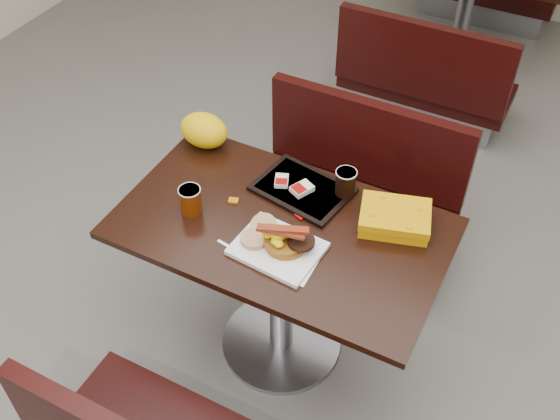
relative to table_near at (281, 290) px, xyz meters
The scene contains 23 objects.
floor 0.38m from the table_near, ahead, with size 6.00×7.00×0.01m, color slate.
table_near is the anchor object (origin of this frame).
bench_near_n 0.70m from the table_near, 90.00° to the left, with size 1.00×0.46×0.72m, color black, non-canonical shape.
table_far 2.60m from the table_near, 90.00° to the left, with size 1.20×0.70×0.75m, color black, non-canonical shape.
bench_far_s 1.90m from the table_near, 90.00° to the left, with size 1.00×0.46×0.72m, color black, non-canonical shape.
platter 0.40m from the table_near, 69.48° to the right, with size 0.30×0.23×0.02m, color white.
pancake_stack 0.42m from the table_near, 55.29° to the right, with size 0.15×0.15×0.03m, color #914818.
sausage_patty 0.45m from the table_near, 35.26° to the right, with size 0.10×0.10×0.01m, color black.
scrambled_eggs 0.46m from the table_near, 69.33° to the right, with size 0.10×0.08×0.05m, color #FFE605.
bacon_strips 0.50m from the table_near, 64.26° to the right, with size 0.17×0.07×0.01m, color #4B0D05, non-canonical shape.
muffin_bottom 0.43m from the table_near, 108.79° to the right, with size 0.10×0.10×0.02m, color tan.
muffin_top 0.42m from the table_near, 120.36° to the right, with size 0.09×0.09×0.02m, color tan.
coffee_cup_near 0.55m from the table_near, 165.32° to the right, with size 0.08×0.08×0.11m, color #852A04.
fork 0.44m from the table_near, 124.96° to the right, with size 0.12×0.02×0.00m, color white, non-canonical shape.
knife 0.44m from the table_near, 34.52° to the right, with size 0.19×0.02×0.00m, color white.
condiment_syrup 0.44m from the table_near, behind, with size 0.04×0.03×0.01m, color #B06207.
condiment_ketchup 0.39m from the table_near, 60.03° to the left, with size 0.04×0.03×0.01m, color #8C0504.
tray 0.43m from the table_near, 93.93° to the left, with size 0.35×0.25×0.02m, color black.
hashbrown_sleeve_left 0.45m from the table_near, 117.30° to the left, with size 0.05×0.07×0.02m, color silver.
hashbrown_sleeve_right 0.44m from the table_near, 92.69° to the left, with size 0.06×0.08×0.02m, color silver.
coffee_cup_far 0.53m from the table_near, 60.84° to the left, with size 0.08×0.08×0.10m, color black.
clamshell 0.58m from the table_near, 27.86° to the left, with size 0.25×0.19×0.07m, color #CE8803.
paper_bag 0.72m from the table_near, 151.09° to the left, with size 0.20×0.15×0.14m, color yellow.
Camera 1 is at (0.77, -1.50, 2.48)m, focal length 42.67 mm.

